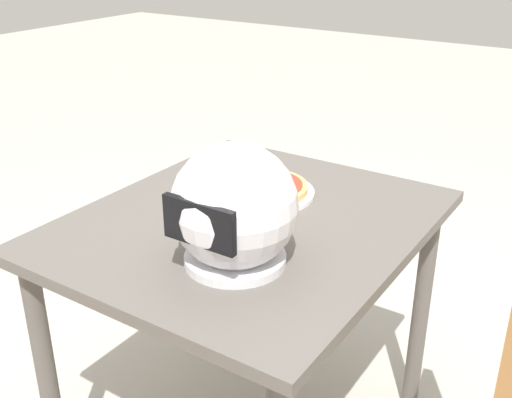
% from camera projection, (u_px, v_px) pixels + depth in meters
% --- Properties ---
extents(dining_table, '(0.81, 0.95, 0.74)m').
position_uv_depth(dining_table, '(249.00, 254.00, 1.62)').
color(dining_table, '#5B5651').
rests_on(dining_table, ground).
extents(pizza_plate, '(0.28, 0.28, 0.01)m').
position_uv_depth(pizza_plate, '(263.00, 192.00, 1.71)').
color(pizza_plate, white).
rests_on(pizza_plate, dining_table).
extents(pizza, '(0.25, 0.25, 0.05)m').
position_uv_depth(pizza, '(262.00, 187.00, 1.70)').
color(pizza, tan).
rests_on(pizza, pizza_plate).
extents(motorcycle_helmet, '(0.28, 0.28, 0.28)m').
position_uv_depth(motorcycle_helmet, '(234.00, 209.00, 1.32)').
color(motorcycle_helmet, silver).
rests_on(motorcycle_helmet, dining_table).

